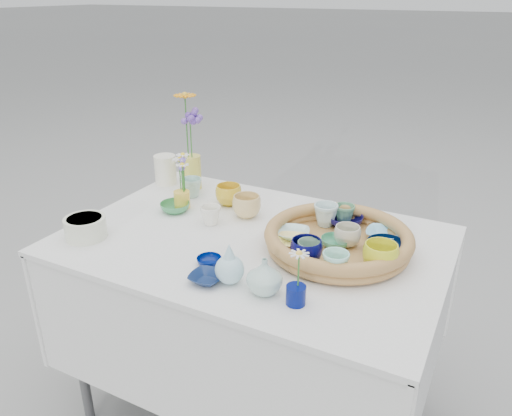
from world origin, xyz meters
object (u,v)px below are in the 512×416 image
at_px(display_table, 254,409).
at_px(tall_vase_yellow, 192,172).
at_px(wicker_tray, 338,240).
at_px(bud_vase_seafoam, 265,276).

distance_m(display_table, tall_vase_yellow, 0.99).
bearing_deg(tall_vase_yellow, wicker_tray, -18.66).
bearing_deg(display_table, wicker_tray, 10.12).
xyz_separation_m(display_table, bud_vase_seafoam, (0.18, -0.27, 0.82)).
bearing_deg(wicker_tray, bud_vase_seafoam, -107.40).
height_order(display_table, tall_vase_yellow, tall_vase_yellow).
relative_size(wicker_tray, tall_vase_yellow, 3.34).
height_order(wicker_tray, tall_vase_yellow, tall_vase_yellow).
xyz_separation_m(wicker_tray, tall_vase_yellow, (-0.72, 0.24, 0.03)).
xyz_separation_m(display_table, tall_vase_yellow, (-0.44, 0.29, 0.84)).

